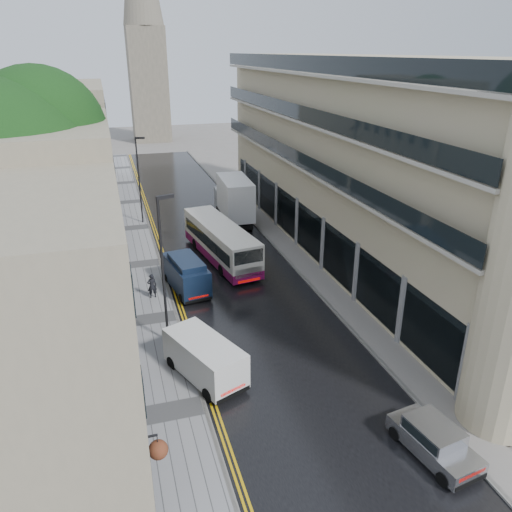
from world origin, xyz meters
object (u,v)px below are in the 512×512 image
pedestrian (152,286)px  white_lorry (225,206)px  navy_van (181,285)px  lamp_post_far (139,181)px  tree_near (9,211)px  white_van (208,382)px  silver_hatchback (445,470)px  cream_bus (222,258)px  tree_far (41,170)px  lamp_post_near (163,273)px

pedestrian → white_lorry: bearing=-127.5°
navy_van → lamp_post_far: size_ratio=0.61×
tree_near → white_van: bearing=-47.0°
silver_hatchback → cream_bus: bearing=91.1°
white_lorry → tree_far: bearing=-175.0°
white_van → pedestrian: (-1.33, 10.70, -0.13)m
tree_near → lamp_post_far: (7.53, 17.08, -3.06)m
silver_hatchback → pedestrian: (-8.46, 17.66, 0.20)m
white_van → navy_van: (0.34, 9.68, 0.15)m
white_van → lamp_post_near: size_ratio=0.57×
silver_hatchback → lamp_post_far: bearing=94.2°
tree_far → navy_van: tree_far is taller
cream_bus → pedestrian: size_ratio=6.32×
tree_far → white_lorry: size_ratio=1.58×
tree_near → pedestrian: (6.87, 1.90, -6.03)m
tree_far → pedestrian: bearing=-59.4°
tree_far → tree_near: bearing=-91.3°
cream_bus → white_lorry: white_lorry is taller
tree_far → pedestrian: tree_far is taller
tree_near → white_lorry: bearing=43.2°
navy_van → lamp_post_far: (-1.01, 16.20, 2.70)m
cream_bus → lamp_post_far: 14.02m
navy_van → pedestrian: 1.98m
white_lorry → white_van: 23.15m
lamp_post_near → cream_bus: bearing=42.8°
silver_hatchback → lamp_post_near: bearing=114.6°
lamp_post_near → lamp_post_far: (0.41, 20.55, -0.19)m
lamp_post_near → pedestrian: bearing=77.6°
white_lorry → cream_bus: bearing=-102.1°
tree_near → pedestrian: 9.33m
silver_hatchback → white_van: bearing=126.6°
white_van → tree_near: bearing=110.7°
silver_hatchback → pedestrian: pedestrian is taller
pedestrian → white_van: bearing=92.4°
navy_van → lamp_post_far: 16.45m
cream_bus → silver_hatchback: (3.54, -19.72, -0.67)m
lamp_post_far → lamp_post_near: bearing=-72.8°
tree_near → pedestrian: tree_near is taller
tree_near → cream_bus: bearing=18.6°
lamp_post_near → lamp_post_far: size_ratio=1.05×
white_lorry → lamp_post_far: bearing=155.3°
white_lorry → white_van: white_lorry is taller
tree_far → white_lorry: tree_far is taller
navy_van → lamp_post_near: bearing=-117.2°
silver_hatchback → pedestrian: bearing=106.5°
tree_near → lamp_post_near: bearing=-26.0°
tree_near → navy_van: size_ratio=3.03×
pedestrian → lamp_post_near: lamp_post_near is taller
cream_bus → navy_van: cream_bus is taller
lamp_post_near → lamp_post_far: 20.55m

